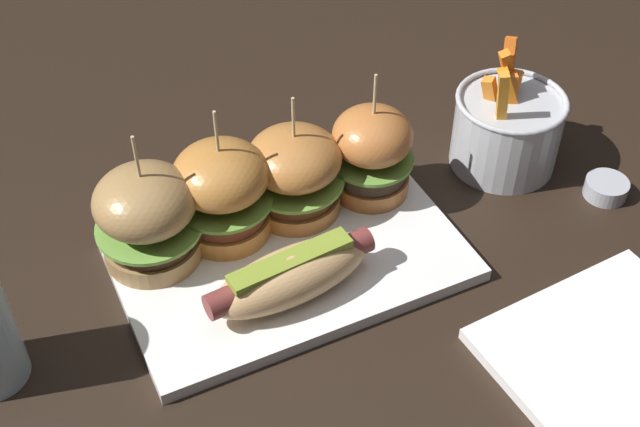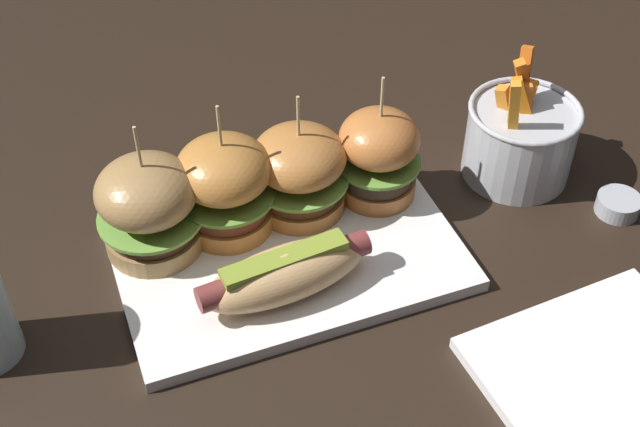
# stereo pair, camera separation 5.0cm
# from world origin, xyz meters

# --- Properties ---
(ground_plane) EXTENTS (3.00, 3.00, 0.00)m
(ground_plane) POSITION_xyz_m (0.00, 0.00, 0.00)
(ground_plane) COLOR black
(platter_main) EXTENTS (0.33, 0.21, 0.01)m
(platter_main) POSITION_xyz_m (0.00, 0.00, 0.01)
(platter_main) COLOR white
(platter_main) RESTS_ON ground
(hot_dog) EXTENTS (0.17, 0.07, 0.05)m
(hot_dog) POSITION_xyz_m (-0.02, -0.05, 0.04)
(hot_dog) COLOR tan
(hot_dog) RESTS_ON platter_main
(slider_far_left) EXTENTS (0.10, 0.10, 0.15)m
(slider_far_left) POSITION_xyz_m (-0.12, 0.06, 0.07)
(slider_far_left) COLOR #9D7746
(slider_far_left) RESTS_ON platter_main
(slider_center_left) EXTENTS (0.10, 0.10, 0.15)m
(slider_center_left) POSITION_xyz_m (-0.04, 0.06, 0.07)
(slider_center_left) COLOR #B37333
(slider_center_left) RESTS_ON platter_main
(slider_center_right) EXTENTS (0.10, 0.10, 0.14)m
(slider_center_right) POSITION_xyz_m (0.03, 0.06, 0.06)
(slider_center_right) COLOR #B06E34
(slider_center_right) RESTS_ON platter_main
(slider_far_right) EXTENTS (0.09, 0.09, 0.14)m
(slider_far_right) POSITION_xyz_m (0.12, 0.05, 0.06)
(slider_far_right) COLOR #B46932
(slider_far_right) RESTS_ON platter_main
(fries_bucket) EXTENTS (0.12, 0.12, 0.14)m
(fries_bucket) POSITION_xyz_m (0.28, 0.04, 0.05)
(fries_bucket) COLOR #B7BABF
(fries_bucket) RESTS_ON ground
(sauce_ramekin) EXTENTS (0.05, 0.05, 0.02)m
(sauce_ramekin) POSITION_xyz_m (0.35, -0.06, 0.01)
(sauce_ramekin) COLOR #A8AAB2
(sauce_ramekin) RESTS_ON ground
(side_plate) EXTENTS (0.22, 0.22, 0.01)m
(side_plate) POSITION_xyz_m (0.21, -0.25, 0.01)
(side_plate) COLOR white
(side_plate) RESTS_ON ground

